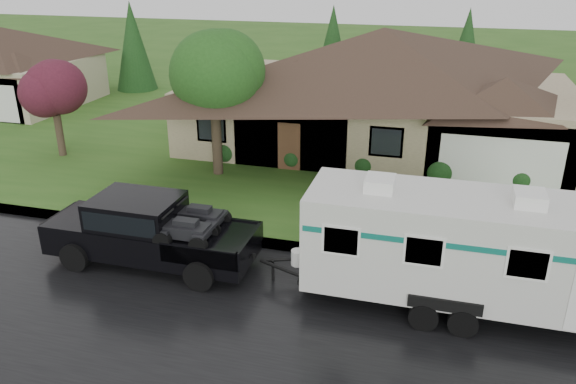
# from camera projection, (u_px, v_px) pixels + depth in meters

# --- Properties ---
(ground) EXTENTS (140.00, 140.00, 0.00)m
(ground) POSITION_uv_depth(u_px,v_px,m) (248.00, 281.00, 16.43)
(ground) COLOR #2E591B
(ground) RESTS_ON ground
(road) EXTENTS (140.00, 8.00, 0.01)m
(road) POSITION_uv_depth(u_px,v_px,m) (223.00, 319.00, 14.65)
(road) COLOR black
(road) RESTS_ON ground
(curb) EXTENTS (140.00, 0.50, 0.15)m
(curb) POSITION_uv_depth(u_px,v_px,m) (271.00, 244.00, 18.40)
(curb) COLOR gray
(curb) RESTS_ON ground
(lawn) EXTENTS (140.00, 26.00, 0.15)m
(lawn) POSITION_uv_depth(u_px,v_px,m) (342.00, 135.00, 29.74)
(lawn) COLOR #2E591B
(lawn) RESTS_ON ground
(house_main) EXTENTS (19.44, 10.80, 6.90)m
(house_main) POSITION_uv_depth(u_px,v_px,m) (387.00, 75.00, 26.79)
(house_main) COLOR gray
(house_main) RESTS_ON lawn
(house_far) EXTENTS (10.80, 8.64, 5.80)m
(house_far) POSITION_uv_depth(u_px,v_px,m) (0.00, 59.00, 34.78)
(house_far) COLOR tan
(house_far) RESTS_ON lawn
(tree_left_green) EXTENTS (3.74, 3.74, 6.19)m
(tree_left_green) POSITION_uv_depth(u_px,v_px,m) (213.00, 73.00, 22.59)
(tree_left_green) COLOR #382B1E
(tree_left_green) RESTS_ON lawn
(tree_red) EXTENTS (2.67, 2.67, 4.42)m
(tree_red) POSITION_uv_depth(u_px,v_px,m) (53.00, 91.00, 25.31)
(tree_red) COLOR #382B1E
(tree_red) RESTS_ON lawn
(shrub_row) EXTENTS (13.60, 1.00, 1.00)m
(shrub_row) POSITION_uv_depth(u_px,v_px,m) (364.00, 163.00, 23.96)
(shrub_row) COLOR #143814
(shrub_row) RESTS_ON lawn
(pickup_truck) EXTENTS (6.37, 2.42, 2.12)m
(pickup_truck) POSITION_uv_depth(u_px,v_px,m) (147.00, 229.00, 17.03)
(pickup_truck) COLOR black
(pickup_truck) RESTS_ON ground
(travel_trailer) EXTENTS (7.86, 2.76, 3.53)m
(travel_trailer) POSITION_uv_depth(u_px,v_px,m) (450.00, 244.00, 14.57)
(travel_trailer) COLOR silver
(travel_trailer) RESTS_ON ground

